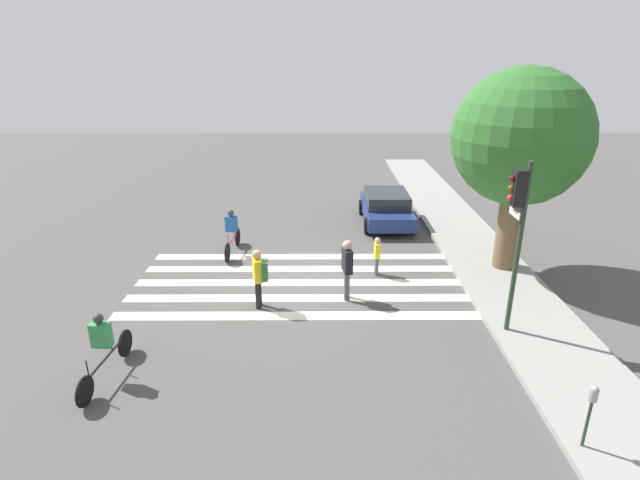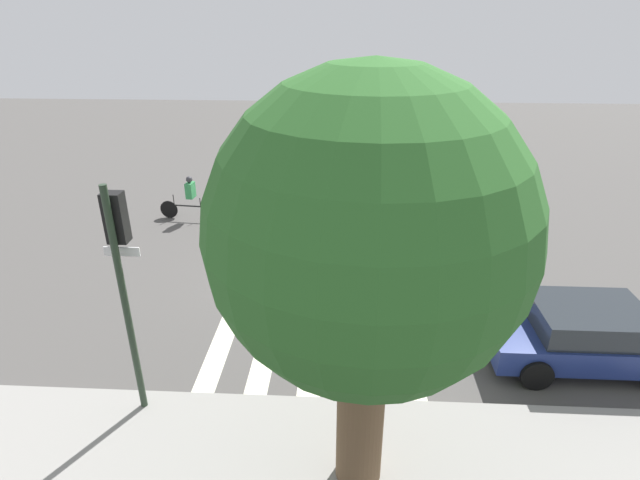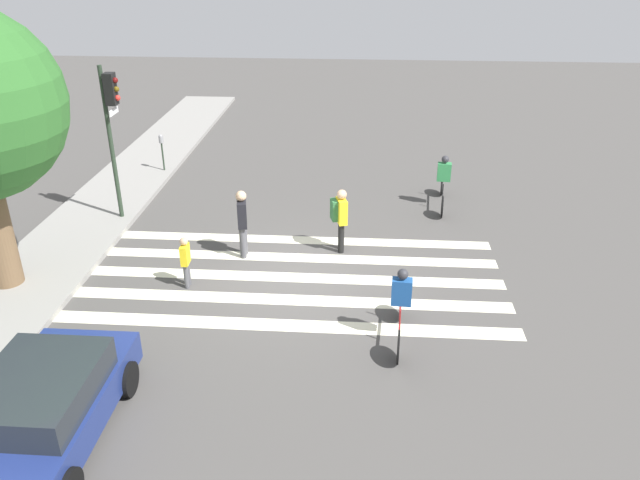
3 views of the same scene
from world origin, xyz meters
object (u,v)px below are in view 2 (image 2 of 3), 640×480
(traffic_light, at_px, (121,260))
(pedestrian_child_with_backpack, at_px, (270,228))
(car_parked_far_curb, at_px, (585,334))
(cyclist_far_lane, at_px, (400,217))
(pedestrian_adult_blue_shirt, at_px, (275,267))
(cyclist_near_curb, at_px, (191,196))
(street_tree, at_px, (368,236))
(pedestrian_adult_yellow_jacket, at_px, (341,301))

(traffic_light, bearing_deg, pedestrian_child_with_backpack, -103.17)
(car_parked_far_curb, bearing_deg, cyclist_far_lane, -60.62)
(cyclist_far_lane, height_order, car_parked_far_curb, cyclist_far_lane)
(traffic_light, xyz_separation_m, pedestrian_adult_blue_shirt, (-1.95, -3.81, -2.09))
(cyclist_far_lane, bearing_deg, cyclist_near_curb, -8.46)
(pedestrian_adult_blue_shirt, distance_m, cyclist_near_curb, 6.60)
(street_tree, distance_m, pedestrian_child_with_backpack, 8.70)
(traffic_light, bearing_deg, cyclist_far_lane, -125.22)
(cyclist_near_curb, height_order, cyclist_far_lane, cyclist_far_lane)
(traffic_light, xyz_separation_m, street_tree, (-3.94, 1.42, 1.16))
(pedestrian_adult_blue_shirt, relative_size, cyclist_far_lane, 0.81)
(cyclist_near_curb, xyz_separation_m, car_parked_far_curb, (-10.49, 7.43, -0.17))
(pedestrian_child_with_backpack, height_order, pedestrian_adult_yellow_jacket, pedestrian_child_with_backpack)
(pedestrian_adult_yellow_jacket, bearing_deg, cyclist_near_curb, -51.42)
(traffic_light, bearing_deg, pedestrian_adult_yellow_jacket, -142.42)
(pedestrian_child_with_backpack, bearing_deg, street_tree, -87.74)
(traffic_light, height_order, street_tree, street_tree)
(pedestrian_adult_yellow_jacket, height_order, cyclist_near_curb, cyclist_near_curb)
(street_tree, xyz_separation_m, pedestrian_adult_yellow_jacket, (0.35, -4.18, -3.55))
(pedestrian_child_with_backpack, height_order, cyclist_far_lane, pedestrian_child_with_backpack)
(pedestrian_adult_blue_shirt, distance_m, cyclist_far_lane, 5.15)
(cyclist_far_lane, bearing_deg, car_parked_far_curb, 123.77)
(pedestrian_adult_blue_shirt, height_order, cyclist_far_lane, pedestrian_adult_blue_shirt)
(traffic_light, bearing_deg, cyclist_near_curb, -79.06)
(traffic_light, xyz_separation_m, cyclist_near_curb, (1.79, -9.24, -2.24))
(pedestrian_adult_yellow_jacket, height_order, pedestrian_adult_blue_shirt, pedestrian_adult_blue_shirt)
(pedestrian_adult_blue_shirt, bearing_deg, pedestrian_adult_yellow_jacket, 136.99)
(pedestrian_adult_yellow_jacket, bearing_deg, cyclist_far_lane, -111.40)
(traffic_light, distance_m, cyclist_near_curb, 9.68)
(traffic_light, height_order, car_parked_far_curb, traffic_light)
(pedestrian_child_with_backpack, distance_m, car_parked_far_curb, 8.50)
(pedestrian_child_with_backpack, bearing_deg, pedestrian_adult_yellow_jacket, -74.22)
(pedestrian_child_with_backpack, distance_m, pedestrian_adult_yellow_jacket, 4.10)
(pedestrian_child_with_backpack, relative_size, car_parked_far_curb, 0.43)
(car_parked_far_curb, bearing_deg, traffic_light, 11.54)
(cyclist_near_curb, distance_m, car_parked_far_curb, 12.85)
(cyclist_far_lane, xyz_separation_m, car_parked_far_curb, (-3.31, 5.82, -0.18))
(traffic_light, distance_m, pedestrian_adult_yellow_jacket, 5.12)
(pedestrian_child_with_backpack, bearing_deg, car_parked_far_curb, -47.14)
(pedestrian_adult_blue_shirt, relative_size, cyclist_near_curb, 0.74)
(pedestrian_adult_yellow_jacket, relative_size, pedestrian_adult_blue_shirt, 0.71)
(cyclist_near_curb, xyz_separation_m, cyclist_far_lane, (-7.18, 1.61, 0.01))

